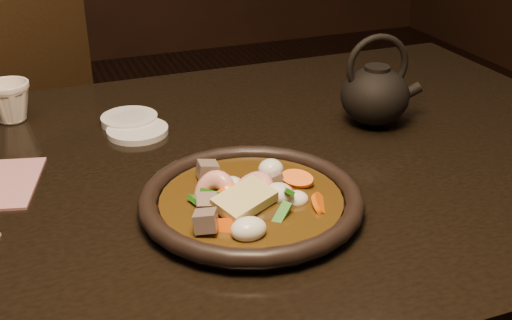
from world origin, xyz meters
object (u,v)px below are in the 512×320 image
object	(u,v)px
plate	(251,201)
table	(168,216)
tea_cup	(9,100)
teapot	(376,93)

from	to	relation	value
plate	table	bearing A→B (deg)	119.22
tea_cup	table	bearing A→B (deg)	-55.70
plate	tea_cup	distance (m)	0.54
table	plate	bearing A→B (deg)	-60.78
plate	teapot	xyz separation A→B (m)	(0.31, 0.20, 0.05)
tea_cup	teapot	xyz separation A→B (m)	(0.60, -0.25, 0.02)
plate	teapot	size ratio (longest dim) A/B	1.89
plate	teapot	distance (m)	0.37
table	teapot	size ratio (longest dim) A/B	9.81
tea_cup	teapot	distance (m)	0.65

